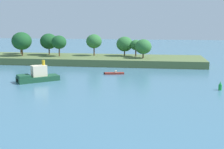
% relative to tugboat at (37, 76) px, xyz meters
% --- Properties ---
extents(treeline_island, '(78.10, 17.83, 10.42)m').
position_rel_tugboat_xyz_m(treeline_island, '(3.09, 32.50, 1.45)').
color(treeline_island, '#566B3D').
rests_on(treeline_island, ground).
extents(tugboat, '(9.87, 8.95, 5.02)m').
position_rel_tugboat_xyz_m(tugboat, '(0.00, 0.00, 0.00)').
color(tugboat, '#19472D').
rests_on(tugboat, ground).
extents(fishing_skiff, '(5.61, 2.39, 0.95)m').
position_rel_tugboat_xyz_m(fishing_skiff, '(16.98, 12.15, -1.03)').
color(fishing_skiff, maroon).
rests_on(fishing_skiff, ground).
extents(channel_buoy_green, '(0.70, 0.70, 1.90)m').
position_rel_tugboat_xyz_m(channel_buoy_green, '(41.49, -3.33, -0.47)').
color(channel_buoy_green, green).
rests_on(channel_buoy_green, ground).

